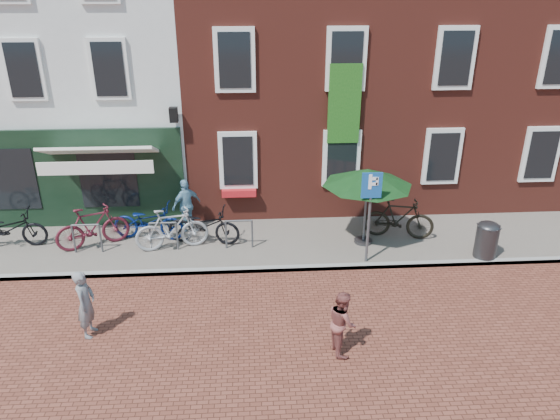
{
  "coord_description": "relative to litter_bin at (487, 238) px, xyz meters",
  "views": [
    {
      "loc": [
        0.8,
        -11.33,
        6.7
      ],
      "look_at": [
        1.58,
        0.83,
        1.35
      ],
      "focal_mm": 33.32,
      "sensor_mm": 36.0,
      "label": 1
    }
  ],
  "objects": [
    {
      "name": "building_brick_mid",
      "position": [
        -4.91,
        6.7,
        4.36
      ],
      "size": [
        6.0,
        8.0,
        10.0
      ],
      "primitive_type": "cube",
      "color": "maroon",
      "rests_on": "ground"
    },
    {
      "name": "parasol",
      "position": [
        -3.0,
        1.0,
        1.46
      ],
      "size": [
        2.4,
        2.4,
        2.24
      ],
      "color": "#4C4C4F",
      "rests_on": "sidewalk"
    },
    {
      "name": "bicycle_4",
      "position": [
        -7.38,
        1.25,
        -0.02
      ],
      "size": [
        2.09,
        1.06,
        1.05
      ],
      "primitive_type": "imported",
      "rotation": [
        0.0,
        0.0,
        1.38
      ],
      "color": "black",
      "rests_on": "sidewalk"
    },
    {
      "name": "boy",
      "position": [
        -4.38,
        -3.4,
        0.02
      ],
      "size": [
        0.58,
        0.71,
        1.33
      ],
      "primitive_type": "imported",
      "rotation": [
        0.0,
        0.0,
        1.7
      ],
      "color": "brown",
      "rests_on": "ground"
    },
    {
      "name": "building_stucco",
      "position": [
        -11.91,
        6.7,
        3.86
      ],
      "size": [
        8.0,
        8.0,
        9.0
      ],
      "primitive_type": "cube",
      "color": "silver",
      "rests_on": "ground"
    },
    {
      "name": "bicycle_0",
      "position": [
        -12.6,
        1.37,
        -0.02
      ],
      "size": [
        2.03,
        0.81,
        1.05
      ],
      "primitive_type": "imported",
      "rotation": [
        0.0,
        0.0,
        1.63
      ],
      "color": "black",
      "rests_on": "sidewalk"
    },
    {
      "name": "woman",
      "position": [
        -9.47,
        -2.55,
        0.1
      ],
      "size": [
        0.4,
        0.57,
        1.48
      ],
      "primitive_type": "imported",
      "rotation": [
        0.0,
        0.0,
        1.48
      ],
      "color": "slate",
      "rests_on": "ground"
    },
    {
      "name": "parking_sign",
      "position": [
        -3.15,
        -0.06,
        1.11
      ],
      "size": [
        0.5,
        0.08,
        2.43
      ],
      "color": "#4C4C4F",
      "rests_on": "sidewalk"
    },
    {
      "name": "bicycle_5",
      "position": [
        -1.98,
        1.25,
        0.04
      ],
      "size": [
        2.01,
        1.01,
        1.16
      ],
      "primitive_type": "imported",
      "rotation": [
        0.0,
        0.0,
        1.32
      ],
      "color": "black",
      "rests_on": "sidewalk"
    },
    {
      "name": "ground",
      "position": [
        -6.91,
        -0.3,
        -0.64
      ],
      "size": [
        80.0,
        80.0,
        0.0
      ],
      "primitive_type": "plane",
      "color": "brown"
    },
    {
      "name": "bicycle_3",
      "position": [
        -8.19,
        0.96,
        0.04
      ],
      "size": [
        2.01,
        0.93,
        1.16
      ],
      "primitive_type": "imported",
      "rotation": [
        0.0,
        0.0,
        1.78
      ],
      "color": "#9F9FA1",
      "rests_on": "sidewalk"
    },
    {
      "name": "bicycle_2",
      "position": [
        -8.92,
        1.61,
        -0.02
      ],
      "size": [
        2.08,
        1.01,
        1.05
      ],
      "primitive_type": "imported",
      "rotation": [
        0.0,
        0.0,
        1.41
      ],
      "color": "#06174C",
      "rests_on": "sidewalk"
    },
    {
      "name": "bicycle_1",
      "position": [
        -10.33,
        1.23,
        0.04
      ],
      "size": [
        1.99,
        1.3,
        1.16
      ],
      "primitive_type": "imported",
      "rotation": [
        0.0,
        0.0,
        1.99
      ],
      "color": "#541622",
      "rests_on": "sidewalk"
    },
    {
      "name": "litter_bin",
      "position": [
        0.0,
        0.0,
        0.0
      ],
      "size": [
        0.57,
        0.57,
        1.05
      ],
      "color": "#313033",
      "rests_on": "sidewalk"
    },
    {
      "name": "building_brick_right",
      "position": [
        1.09,
        6.7,
        4.36
      ],
      "size": [
        6.0,
        8.0,
        10.0
      ],
      "primitive_type": "cube",
      "color": "maroon",
      "rests_on": "ground"
    },
    {
      "name": "cafe_person",
      "position": [
        -7.91,
        2.13,
        0.23
      ],
      "size": [
        0.95,
        0.85,
        1.54
      ],
      "primitive_type": "imported",
      "rotation": [
        0.0,
        0.0,
        3.79
      ],
      "color": "#72A5C0",
      "rests_on": "sidewalk"
    },
    {
      "name": "sidewalk",
      "position": [
        -5.91,
        1.2,
        -0.59
      ],
      "size": [
        24.0,
        3.0,
        0.1
      ],
      "primitive_type": "cube",
      "color": "slate",
      "rests_on": "ground"
    }
  ]
}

